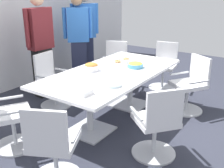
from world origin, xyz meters
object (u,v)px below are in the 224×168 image
at_px(office_chair_4, 190,87).
at_px(person_standing_0, 41,43).
at_px(office_chair_5, 164,68).
at_px(office_chair_1, 8,118).
at_px(person_standing_1, 78,37).
at_px(person_standing_2, 85,33).
at_px(office_chair_2, 53,149).
at_px(office_chair_0, 53,83).
at_px(snack_bowl_pretzels, 91,67).
at_px(donut_platter, 122,61).
at_px(napkin_pile, 83,92).
at_px(conference_table, 112,79).
at_px(office_chair_6, 115,67).
at_px(snack_bowl_chips_yellow, 135,65).
at_px(plate_stack, 113,85).
at_px(office_chair_3, 157,126).

bearing_deg(office_chair_4, person_standing_0, 52.09).
distance_m(office_chair_5, person_standing_0, 2.43).
xyz_separation_m(office_chair_4, office_chair_5, (0.77, 0.81, 0.00)).
height_order(office_chair_1, person_standing_1, person_standing_1).
distance_m(person_standing_0, person_standing_2, 1.35).
bearing_deg(office_chair_2, office_chair_0, 109.60).
distance_m(office_chair_4, snack_bowl_pretzels, 1.65).
bearing_deg(office_chair_4, donut_platter, 50.69).
relative_size(person_standing_2, napkin_pile, 9.98).
xyz_separation_m(conference_table, office_chair_6, (1.22, 0.76, -0.22)).
bearing_deg(person_standing_1, office_chair_1, 68.37).
xyz_separation_m(snack_bowl_chips_yellow, napkin_pile, (-1.33, -0.05, -0.01)).
relative_size(office_chair_2, plate_stack, 4.05).
bearing_deg(person_standing_0, office_chair_6, 147.64).
bearing_deg(person_standing_1, office_chair_6, 147.91).
bearing_deg(person_standing_0, plate_stack, 75.80).
xyz_separation_m(person_standing_0, person_standing_2, (1.34, 0.09, 0.00)).
distance_m(office_chair_4, donut_platter, 1.21).
relative_size(office_chair_1, office_chair_2, 1.00).
distance_m(office_chair_0, office_chair_5, 2.23).
bearing_deg(office_chair_6, conference_table, 102.18).
bearing_deg(office_chair_2, office_chair_5, 68.16).
distance_m(office_chair_3, snack_bowl_chips_yellow, 1.34).
height_order(office_chair_2, person_standing_1, person_standing_1).
bearing_deg(napkin_pile, person_standing_0, 61.00).
height_order(office_chair_3, plate_stack, office_chair_3).
bearing_deg(office_chair_2, conference_table, 76.62).
bearing_deg(conference_table, napkin_pile, -166.35).
height_order(office_chair_0, office_chair_4, same).
bearing_deg(office_chair_5, person_standing_1, 11.79).
height_order(office_chair_1, office_chair_5, same).
height_order(office_chair_4, office_chair_5, same).
bearing_deg(snack_bowl_chips_yellow, office_chair_4, -53.71).
bearing_deg(office_chair_6, office_chair_0, 56.76).
bearing_deg(office_chair_1, office_chair_0, 142.43).
xyz_separation_m(office_chair_6, plate_stack, (-1.74, -1.12, 0.36)).
bearing_deg(snack_bowl_pretzels, donut_platter, -8.61).
xyz_separation_m(office_chair_3, office_chair_4, (1.50, 0.11, 0.00)).
bearing_deg(napkin_pile, donut_platter, 15.18).
relative_size(person_standing_1, snack_bowl_chips_yellow, 7.21).
relative_size(conference_table, person_standing_0, 1.27).
bearing_deg(snack_bowl_pretzels, office_chair_4, -48.78).
xyz_separation_m(office_chair_5, snack_bowl_chips_yellow, (-1.31, -0.07, 0.39)).
height_order(office_chair_5, napkin_pile, office_chair_5).
bearing_deg(office_chair_0, office_chair_6, 161.23).
bearing_deg(office_chair_2, snack_bowl_pretzels, 87.65).
bearing_deg(office_chair_2, napkin_pile, 75.55).
relative_size(person_standing_2, plate_stack, 8.41).
distance_m(office_chair_6, donut_platter, 0.95).
height_order(person_standing_2, plate_stack, person_standing_2).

